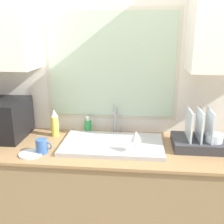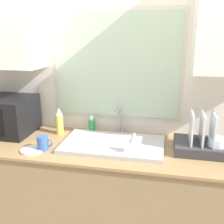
% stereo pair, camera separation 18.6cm
% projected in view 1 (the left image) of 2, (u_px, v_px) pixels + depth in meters
% --- Properties ---
extents(countertop, '(2.47, 0.67, 0.92)m').
position_uv_depth(countertop, '(107.00, 198.00, 2.11)').
color(countertop, '#8C7251').
rests_on(countertop, ground_plane).
extents(wall_back, '(6.00, 0.38, 2.60)m').
position_uv_depth(wall_back, '(111.00, 72.00, 2.11)').
color(wall_back, silver).
rests_on(wall_back, ground_plane).
extents(sink_basin, '(0.75, 0.44, 0.03)m').
position_uv_depth(sink_basin, '(112.00, 144.00, 1.97)').
color(sink_basin, '#B2B2B7').
rests_on(sink_basin, countertop).
extents(faucet, '(0.08, 0.14, 0.23)m').
position_uv_depth(faucet, '(116.00, 120.00, 2.16)').
color(faucet, '#99999E').
rests_on(faucet, countertop).
extents(dish_rack, '(0.37, 0.29, 0.29)m').
position_uv_depth(dish_rack, '(199.00, 139.00, 1.93)').
color(dish_rack, '#333338').
rests_on(dish_rack, countertop).
extents(spray_bottle, '(0.06, 0.06, 0.23)m').
position_uv_depth(spray_bottle, '(55.00, 123.00, 2.15)').
color(spray_bottle, '#D8CC4C').
rests_on(spray_bottle, countertop).
extents(soap_bottle, '(0.06, 0.06, 0.15)m').
position_uv_depth(soap_bottle, '(88.00, 126.00, 2.21)').
color(soap_bottle, '#268C3F').
rests_on(soap_bottle, countertop).
extents(mug_near_sink, '(0.12, 0.08, 0.10)m').
position_uv_depth(mug_near_sink, '(42.00, 146.00, 1.85)').
color(mug_near_sink, '#335999').
rests_on(mug_near_sink, countertop).
extents(wine_glass, '(0.08, 0.08, 0.18)m').
position_uv_depth(wine_glass, '(136.00, 137.00, 1.78)').
color(wine_glass, silver).
rests_on(wine_glass, countertop).
extents(small_plate, '(0.16, 0.16, 0.01)m').
position_uv_depth(small_plate, '(31.00, 154.00, 1.84)').
color(small_plate, silver).
rests_on(small_plate, countertop).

